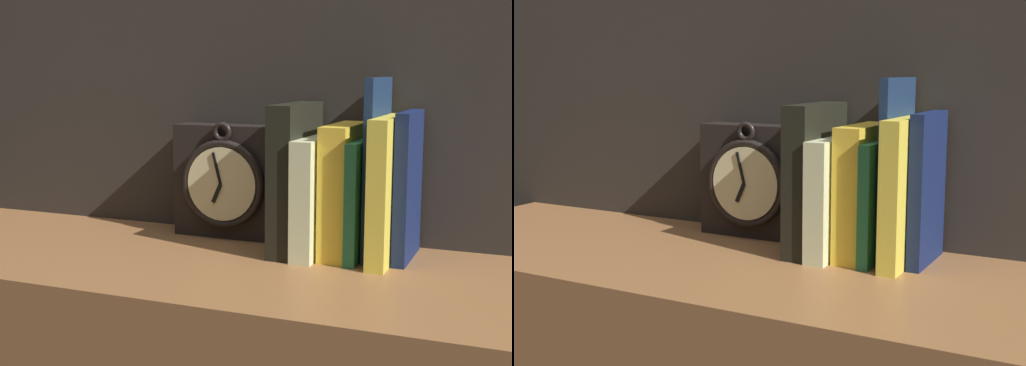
# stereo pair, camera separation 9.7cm
# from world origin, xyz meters

# --- Properties ---
(clock) EXTENTS (0.18, 0.07, 0.19)m
(clock) POSITION_xyz_m (-0.11, 0.15, 0.92)
(clock) COLOR black
(clock) RESTS_ON bookshelf
(book_slot0_black) EXTENTS (0.04, 0.15, 0.22)m
(book_slot0_black) POSITION_xyz_m (0.02, 0.10, 0.94)
(book_slot0_black) COLOR black
(book_slot0_black) RESTS_ON bookshelf
(book_slot1_cream) EXTENTS (0.03, 0.16, 0.17)m
(book_slot1_cream) POSITION_xyz_m (0.06, 0.10, 0.92)
(book_slot1_cream) COLOR beige
(book_slot1_cream) RESTS_ON bookshelf
(book_slot2_yellow) EXTENTS (0.04, 0.14, 0.19)m
(book_slot2_yellow) POSITION_xyz_m (0.09, 0.11, 0.93)
(book_slot2_yellow) COLOR yellow
(book_slot2_yellow) RESTS_ON bookshelf
(book_slot3_green) EXTENTS (0.02, 0.15, 0.17)m
(book_slot3_green) POSITION_xyz_m (0.12, 0.10, 0.92)
(book_slot3_green) COLOR #236B43
(book_slot3_green) RESTS_ON bookshelf
(book_slot4_navy) EXTENTS (0.01, 0.12, 0.26)m
(book_slot4_navy) POSITION_xyz_m (0.14, 0.12, 0.96)
(book_slot4_navy) COLOR #182B4B
(book_slot4_navy) RESTS_ON bookshelf
(book_slot5_yellow) EXTENTS (0.03, 0.16, 0.20)m
(book_slot5_yellow) POSITION_xyz_m (0.16, 0.10, 0.94)
(book_slot5_yellow) COLOR yellow
(book_slot5_yellow) RESTS_ON bookshelf
(book_slot6_navy) EXTENTS (0.02, 0.12, 0.21)m
(book_slot6_navy) POSITION_xyz_m (0.19, 0.12, 0.94)
(book_slot6_navy) COLOR #121E48
(book_slot6_navy) RESTS_ON bookshelf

